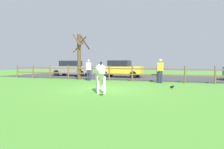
# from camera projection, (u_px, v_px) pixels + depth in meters

# --- Properties ---
(ground_plane) EXTENTS (60.00, 60.00, 0.00)m
(ground_plane) POSITION_uv_depth(u_px,v_px,m) (104.00, 89.00, 10.90)
(ground_plane) COLOR #47842D
(parking_asphalt) EXTENTS (28.00, 7.40, 0.05)m
(parking_asphalt) POSITION_uv_depth(u_px,v_px,m) (143.00, 77.00, 19.57)
(parking_asphalt) COLOR #38383D
(parking_asphalt) RESTS_ON ground_plane
(paddock_fence) EXTENTS (20.50, 0.11, 1.17)m
(paddock_fence) POSITION_uv_depth(u_px,v_px,m) (120.00, 72.00, 15.81)
(paddock_fence) COLOR brown
(paddock_fence) RESTS_ON ground_plane
(bare_tree) EXTENTS (1.42, 1.41, 3.74)m
(bare_tree) POSITION_uv_depth(u_px,v_px,m) (79.00, 55.00, 17.19)
(bare_tree) COLOR #513A23
(bare_tree) RESTS_ON ground_plane
(zebra) EXTENTS (1.16, 1.75, 1.41)m
(zebra) POSITION_uv_depth(u_px,v_px,m) (101.00, 73.00, 9.46)
(zebra) COLOR white
(zebra) RESTS_ON ground_plane
(crow_on_grass) EXTENTS (0.21, 0.10, 0.20)m
(crow_on_grass) POSITION_uv_depth(u_px,v_px,m) (172.00, 87.00, 10.79)
(crow_on_grass) COLOR black
(crow_on_grass) RESTS_ON ground_plane
(parked_car_grey) EXTENTS (4.15, 2.21, 1.56)m
(parked_car_grey) POSITION_uv_depth(u_px,v_px,m) (72.00, 68.00, 21.67)
(parked_car_grey) COLOR slate
(parked_car_grey) RESTS_ON parking_asphalt
(parked_car_yellow) EXTENTS (4.06, 1.99, 1.56)m
(parked_car_yellow) POSITION_uv_depth(u_px,v_px,m) (121.00, 69.00, 19.47)
(parked_car_yellow) COLOR yellow
(parked_car_yellow) RESTS_ON parking_asphalt
(visitor_left_of_tree) EXTENTS (0.40, 0.28, 1.64)m
(visitor_left_of_tree) POSITION_uv_depth(u_px,v_px,m) (89.00, 69.00, 16.21)
(visitor_left_of_tree) COLOR #232847
(visitor_left_of_tree) RESTS_ON ground_plane
(visitor_right_of_tree) EXTENTS (0.41, 0.31, 1.64)m
(visitor_right_of_tree) POSITION_uv_depth(u_px,v_px,m) (160.00, 70.00, 14.08)
(visitor_right_of_tree) COLOR #232847
(visitor_right_of_tree) RESTS_ON ground_plane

